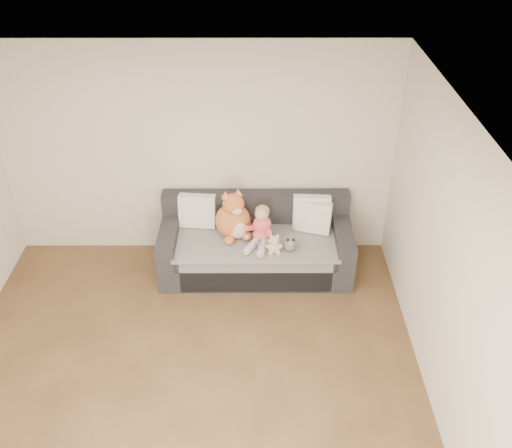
{
  "coord_description": "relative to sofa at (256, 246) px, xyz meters",
  "views": [
    {
      "loc": [
        0.65,
        -3.34,
        4.26
      ],
      "look_at": [
        0.66,
        1.87,
        0.75
      ],
      "focal_mm": 40.0,
      "sensor_mm": 36.0,
      "label": 1
    }
  ],
  "objects": [
    {
      "name": "sofa",
      "position": [
        0.0,
        0.0,
        0.0
      ],
      "size": [
        2.2,
        0.94,
        0.85
      ],
      "color": "#242428",
      "rests_on": "ground"
    },
    {
      "name": "cushion_right_back",
      "position": [
        0.65,
        0.18,
        0.36
      ],
      "size": [
        0.44,
        0.22,
        0.41
      ],
      "rotation": [
        0.0,
        0.0,
        -0.06
      ],
      "color": "silver",
      "rests_on": "sofa"
    },
    {
      "name": "sippy_cup",
      "position": [
        0.04,
        -0.28,
        0.22
      ],
      "size": [
        0.09,
        0.07,
        0.1
      ],
      "rotation": [
        0.0,
        0.0,
        -0.29
      ],
      "color": "#6A399C",
      "rests_on": "sofa"
    },
    {
      "name": "plush_cat",
      "position": [
        -0.25,
        -0.0,
        0.39
      ],
      "size": [
        0.49,
        0.49,
        0.62
      ],
      "rotation": [
        0.0,
        0.0,
        0.39
      ],
      "color": "#C85D2C",
      "rests_on": "sofa"
    },
    {
      "name": "toddler",
      "position": [
        0.06,
        -0.14,
        0.35
      ],
      "size": [
        0.32,
        0.47,
        0.46
      ],
      "rotation": [
        0.0,
        0.0,
        -0.31
      ],
      "color": "#EB5371",
      "rests_on": "sofa"
    },
    {
      "name": "teddy_bear",
      "position": [
        0.2,
        -0.34,
        0.26
      ],
      "size": [
        0.19,
        0.14,
        0.24
      ],
      "rotation": [
        0.0,
        0.0,
        0.05
      ],
      "color": "beige",
      "rests_on": "sofa"
    },
    {
      "name": "plush_cow",
      "position": [
        0.38,
        -0.29,
        0.24
      ],
      "size": [
        0.16,
        0.24,
        0.19
      ],
      "rotation": [
        0.0,
        0.0,
        -0.02
      ],
      "color": "white",
      "rests_on": "sofa"
    },
    {
      "name": "room_shell",
      "position": [
        -0.66,
        -1.64,
        0.99
      ],
      "size": [
        5.0,
        5.0,
        5.0
      ],
      "color": "brown",
      "rests_on": "ground"
    },
    {
      "name": "cushion_left",
      "position": [
        -0.69,
        0.21,
        0.36
      ],
      "size": [
        0.45,
        0.23,
        0.41
      ],
      "rotation": [
        0.0,
        0.0,
        -0.1
      ],
      "color": "silver",
      "rests_on": "sofa"
    },
    {
      "name": "cushion_right_front",
      "position": [
        0.67,
        0.09,
        0.35
      ],
      "size": [
        0.43,
        0.29,
        0.38
      ],
      "rotation": [
        0.0,
        0.0,
        -0.29
      ],
      "color": "silver",
      "rests_on": "sofa"
    }
  ]
}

